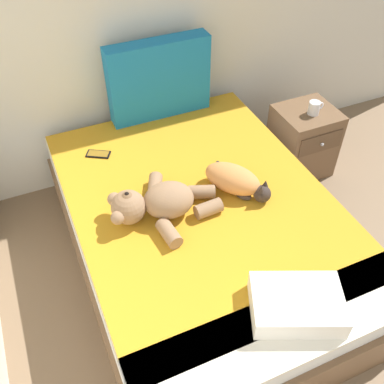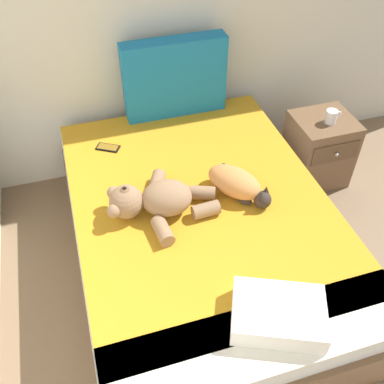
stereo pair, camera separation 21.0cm
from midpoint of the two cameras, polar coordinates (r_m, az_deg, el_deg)
ground_plane at (r=2.80m, az=21.72°, el=-15.62°), size 10.05×10.05×0.00m
bed at (r=2.67m, az=-0.95°, el=-5.42°), size 1.47×2.04×0.52m
patterned_cushion at (r=3.05m, az=-6.33°, el=14.29°), size 0.70×0.13×0.54m
cat at (r=2.50m, az=3.29°, el=1.44°), size 0.35×0.44×0.15m
teddy_bear at (r=2.36m, az=-7.06°, el=-1.53°), size 0.62×0.54×0.20m
cell_phone at (r=2.87m, az=-14.16°, el=4.73°), size 0.16×0.14×0.01m
throw_pillow at (r=2.02m, az=10.48°, el=-14.31°), size 0.48×0.42×0.11m
nightstand at (r=3.41m, az=12.46°, el=6.41°), size 0.42×0.41×0.53m
mug at (r=3.21m, az=13.81°, el=10.52°), size 0.12×0.08×0.09m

